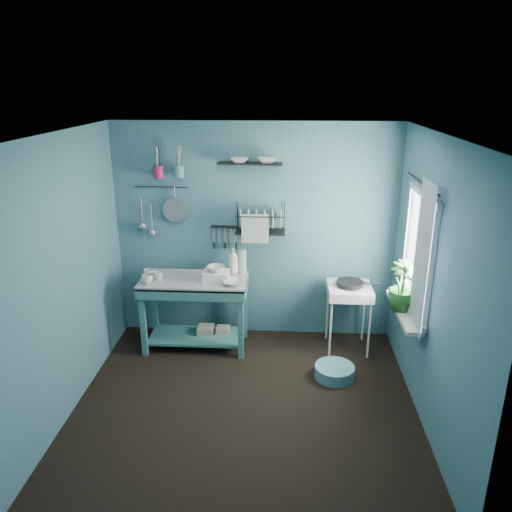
# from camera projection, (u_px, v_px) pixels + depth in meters

# --- Properties ---
(floor) EXTENTS (3.20, 3.20, 0.00)m
(floor) POSITION_uv_depth(u_px,v_px,m) (245.00, 405.00, 4.72)
(floor) COLOR black
(floor) RESTS_ON ground
(ceiling) EXTENTS (3.20, 3.20, 0.00)m
(ceiling) POSITION_uv_depth(u_px,v_px,m) (243.00, 135.00, 3.89)
(ceiling) COLOR silver
(ceiling) RESTS_ON ground
(wall_back) EXTENTS (3.20, 0.00, 3.20)m
(wall_back) POSITION_uv_depth(u_px,v_px,m) (255.00, 233.00, 5.72)
(wall_back) COLOR #35606D
(wall_back) RESTS_ON ground
(wall_front) EXTENTS (3.20, 0.00, 3.20)m
(wall_front) POSITION_uv_depth(u_px,v_px,m) (223.00, 382.00, 2.89)
(wall_front) COLOR #35606D
(wall_front) RESTS_ON ground
(wall_left) EXTENTS (0.00, 3.00, 3.00)m
(wall_left) POSITION_uv_depth(u_px,v_px,m) (64.00, 279.00, 4.39)
(wall_left) COLOR #35606D
(wall_left) RESTS_ON ground
(wall_right) EXTENTS (0.00, 3.00, 3.00)m
(wall_right) POSITION_uv_depth(u_px,v_px,m) (433.00, 287.00, 4.21)
(wall_right) COLOR #35606D
(wall_right) RESTS_ON ground
(work_counter) EXTENTS (1.22, 0.69, 0.83)m
(work_counter) POSITION_uv_depth(u_px,v_px,m) (196.00, 313.00, 5.65)
(work_counter) COLOR #336D6B
(work_counter) RESTS_ON floor
(mug_left) EXTENTS (0.12, 0.12, 0.10)m
(mug_left) POSITION_uv_depth(u_px,v_px,m) (147.00, 279.00, 5.37)
(mug_left) COLOR silver
(mug_left) RESTS_ON work_counter
(mug_mid) EXTENTS (0.14, 0.14, 0.09)m
(mug_mid) POSITION_uv_depth(u_px,v_px,m) (159.00, 276.00, 5.46)
(mug_mid) COLOR silver
(mug_mid) RESTS_ON work_counter
(mug_right) EXTENTS (0.17, 0.17, 0.10)m
(mug_right) POSITION_uv_depth(u_px,v_px,m) (149.00, 274.00, 5.53)
(mug_right) COLOR silver
(mug_right) RESTS_ON work_counter
(wash_tub) EXTENTS (0.28, 0.22, 0.10)m
(wash_tub) POSITION_uv_depth(u_px,v_px,m) (216.00, 276.00, 5.46)
(wash_tub) COLOR silver
(wash_tub) RESTS_ON work_counter
(tub_bowl) EXTENTS (0.20, 0.19, 0.06)m
(tub_bowl) POSITION_uv_depth(u_px,v_px,m) (216.00, 269.00, 5.44)
(tub_bowl) COLOR silver
(tub_bowl) RESTS_ON wash_tub
(soap_bottle) EXTENTS (0.12, 0.12, 0.30)m
(soap_bottle) POSITION_uv_depth(u_px,v_px,m) (233.00, 261.00, 5.63)
(soap_bottle) COLOR silver
(soap_bottle) RESTS_ON work_counter
(water_bottle) EXTENTS (0.09, 0.09, 0.28)m
(water_bottle) POSITION_uv_depth(u_px,v_px,m) (242.00, 261.00, 5.64)
(water_bottle) COLOR #A3B1B6
(water_bottle) RESTS_ON work_counter
(counter_bowl) EXTENTS (0.22, 0.22, 0.05)m
(counter_bowl) POSITION_uv_depth(u_px,v_px,m) (233.00, 283.00, 5.34)
(counter_bowl) COLOR silver
(counter_bowl) RESTS_ON work_counter
(hotplate_stand) EXTENTS (0.52, 0.52, 0.77)m
(hotplate_stand) POSITION_uv_depth(u_px,v_px,m) (348.00, 318.00, 5.61)
(hotplate_stand) COLOR silver
(hotplate_stand) RESTS_ON floor
(frying_pan) EXTENTS (0.30, 0.30, 0.03)m
(frying_pan) POSITION_uv_depth(u_px,v_px,m) (350.00, 283.00, 5.47)
(frying_pan) COLOR black
(frying_pan) RESTS_ON hotplate_stand
(knife_strip) EXTENTS (0.32, 0.04, 0.03)m
(knife_strip) POSITION_uv_depth(u_px,v_px,m) (225.00, 227.00, 5.68)
(knife_strip) COLOR black
(knife_strip) RESTS_ON wall_back
(dish_rack) EXTENTS (0.58, 0.33, 0.32)m
(dish_rack) POSITION_uv_depth(u_px,v_px,m) (260.00, 219.00, 5.52)
(dish_rack) COLOR black
(dish_rack) RESTS_ON wall_back
(upper_shelf) EXTENTS (0.71, 0.24, 0.01)m
(upper_shelf) POSITION_uv_depth(u_px,v_px,m) (250.00, 163.00, 5.36)
(upper_shelf) COLOR black
(upper_shelf) RESTS_ON wall_back
(shelf_bowl_left) EXTENTS (0.22, 0.22, 0.05)m
(shelf_bowl_left) POSITION_uv_depth(u_px,v_px,m) (240.00, 164.00, 5.36)
(shelf_bowl_left) COLOR silver
(shelf_bowl_left) RESTS_ON upper_shelf
(shelf_bowl_right) EXTENTS (0.22, 0.22, 0.05)m
(shelf_bowl_right) POSITION_uv_depth(u_px,v_px,m) (268.00, 166.00, 5.35)
(shelf_bowl_right) COLOR silver
(shelf_bowl_right) RESTS_ON upper_shelf
(utensil_cup_magenta) EXTENTS (0.11, 0.11, 0.13)m
(utensil_cup_magenta) POSITION_uv_depth(u_px,v_px,m) (159.00, 172.00, 5.47)
(utensil_cup_magenta) COLOR #A01D4B
(utensil_cup_magenta) RESTS_ON wall_back
(utensil_cup_teal) EXTENTS (0.11, 0.11, 0.13)m
(utensil_cup_teal) POSITION_uv_depth(u_px,v_px,m) (179.00, 171.00, 5.45)
(utensil_cup_teal) COLOR teal
(utensil_cup_teal) RESTS_ON wall_back
(colander) EXTENTS (0.28, 0.03, 0.28)m
(colander) POSITION_uv_depth(u_px,v_px,m) (175.00, 210.00, 5.63)
(colander) COLOR #9A9EA2
(colander) RESTS_ON wall_back
(ladle_outer) EXTENTS (0.01, 0.01, 0.30)m
(ladle_outer) POSITION_uv_depth(u_px,v_px,m) (142.00, 211.00, 5.67)
(ladle_outer) COLOR #9A9EA2
(ladle_outer) RESTS_ON wall_back
(ladle_inner) EXTENTS (0.01, 0.01, 0.30)m
(ladle_inner) POSITION_uv_depth(u_px,v_px,m) (152.00, 218.00, 5.69)
(ladle_inner) COLOR #9A9EA2
(ladle_inner) RESTS_ON wall_back
(hook_rail) EXTENTS (0.60, 0.01, 0.01)m
(hook_rail) POSITION_uv_depth(u_px,v_px,m) (161.00, 187.00, 5.57)
(hook_rail) COLOR black
(hook_rail) RESTS_ON wall_back
(window_glass) EXTENTS (0.00, 1.10, 1.10)m
(window_glass) POSITION_uv_depth(u_px,v_px,m) (420.00, 253.00, 4.59)
(window_glass) COLOR white
(window_glass) RESTS_ON wall_right
(windowsill) EXTENTS (0.16, 0.95, 0.04)m
(windowsill) POSITION_uv_depth(u_px,v_px,m) (404.00, 311.00, 4.79)
(windowsill) COLOR silver
(windowsill) RESTS_ON wall_right
(curtain) EXTENTS (0.00, 1.35, 1.35)m
(curtain) POSITION_uv_depth(u_px,v_px,m) (421.00, 259.00, 4.29)
(curtain) COLOR silver
(curtain) RESTS_ON wall_right
(curtain_rod) EXTENTS (0.02, 1.05, 0.02)m
(curtain_rod) POSITION_uv_depth(u_px,v_px,m) (422.00, 183.00, 4.38)
(curtain_rod) COLOR black
(curtain_rod) RESTS_ON wall_right
(potted_plant) EXTENTS (0.34, 0.34, 0.48)m
(potted_plant) POSITION_uv_depth(u_px,v_px,m) (402.00, 286.00, 4.71)
(potted_plant) COLOR #2A6729
(potted_plant) RESTS_ON windowsill
(storage_tin_large) EXTENTS (0.18, 0.18, 0.22)m
(storage_tin_large) POSITION_uv_depth(u_px,v_px,m) (206.00, 335.00, 5.79)
(storage_tin_large) COLOR gray
(storage_tin_large) RESTS_ON floor
(storage_tin_small) EXTENTS (0.15, 0.15, 0.20)m
(storage_tin_small) POSITION_uv_depth(u_px,v_px,m) (223.00, 335.00, 5.81)
(storage_tin_small) COLOR gray
(storage_tin_small) RESTS_ON floor
(floor_basin) EXTENTS (0.41, 0.41, 0.13)m
(floor_basin) POSITION_uv_depth(u_px,v_px,m) (334.00, 372.00, 5.14)
(floor_basin) COLOR teal
(floor_basin) RESTS_ON floor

